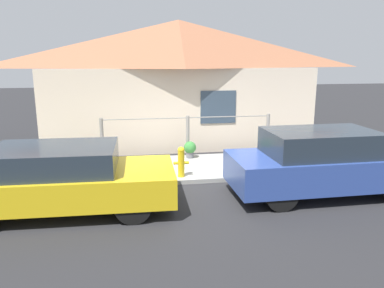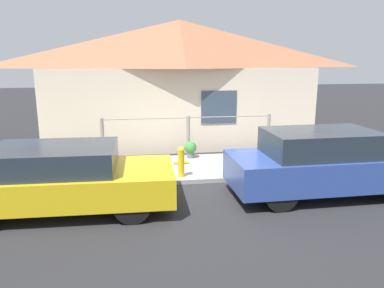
{
  "view_description": "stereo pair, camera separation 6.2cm",
  "coord_description": "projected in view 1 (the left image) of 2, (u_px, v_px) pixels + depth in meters",
  "views": [
    {
      "loc": [
        -1.57,
        -8.24,
        2.93
      ],
      "look_at": [
        -0.17,
        0.3,
        0.9
      ],
      "focal_mm": 35.0,
      "sensor_mm": 36.0,
      "label": 1
    },
    {
      "loc": [
        -1.51,
        -8.25,
        2.93
      ],
      "look_at": [
        -0.17,
        0.3,
        0.9
      ],
      "focal_mm": 35.0,
      "sensor_mm": 36.0,
      "label": 2
    }
  ],
  "objects": [
    {
      "name": "potted_plant_by_fence",
      "position": [
        68.0,
        153.0,
        9.89
      ],
      "size": [
        0.49,
        0.49,
        0.62
      ],
      "color": "brown",
      "rests_on": "sidewalk"
    },
    {
      "name": "potted_plant_near_hydrant",
      "position": [
        190.0,
        149.0,
        10.63
      ],
      "size": [
        0.35,
        0.35,
        0.48
      ],
      "color": "slate",
      "rests_on": "sidewalk"
    },
    {
      "name": "car_left",
      "position": [
        63.0,
        178.0,
        7.16
      ],
      "size": [
        4.21,
        1.89,
        1.28
      ],
      "rotation": [
        0.0,
        0.0,
        -0.03
      ],
      "color": "gold",
      "rests_on": "ground_plane"
    },
    {
      "name": "fire_hydrant",
      "position": [
        181.0,
        161.0,
        8.93
      ],
      "size": [
        0.37,
        0.17,
        0.74
      ],
      "color": "yellow",
      "rests_on": "sidewalk"
    },
    {
      "name": "sidewalk",
      "position": [
        193.0,
        168.0,
        9.92
      ],
      "size": [
        24.0,
        2.28,
        0.11
      ],
      "color": "#9E9E99",
      "rests_on": "ground_plane"
    },
    {
      "name": "ground_plane",
      "position": [
        201.0,
        184.0,
        8.83
      ],
      "size": [
        60.0,
        60.0,
        0.0
      ],
      "primitive_type": "plane",
      "color": "#262628"
    },
    {
      "name": "car_right",
      "position": [
        324.0,
        163.0,
        7.99
      ],
      "size": [
        4.14,
        1.65,
        1.42
      ],
      "rotation": [
        0.0,
        0.0,
        0.01
      ],
      "color": "#2D4793",
      "rests_on": "ground_plane"
    },
    {
      "name": "house",
      "position": [
        179.0,
        49.0,
        11.86
      ],
      "size": [
        8.88,
        2.23,
        4.06
      ],
      "color": "beige",
      "rests_on": "ground_plane"
    },
    {
      "name": "fence",
      "position": [
        188.0,
        134.0,
        10.71
      ],
      "size": [
        4.9,
        0.1,
        1.18
      ],
      "color": "gray",
      "rests_on": "sidewalk"
    }
  ]
}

